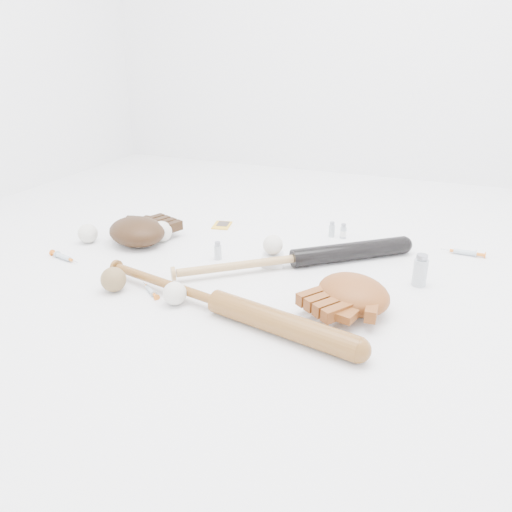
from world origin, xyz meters
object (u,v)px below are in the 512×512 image
at_px(bat_dark, 295,258).
at_px(bat_wood, 218,302).
at_px(glove_dark, 137,231).
at_px(pedestal, 273,259).

relative_size(bat_dark, bat_wood, 0.98).
bearing_deg(bat_dark, bat_wood, -145.09).
xyz_separation_m(bat_wood, glove_dark, (-0.52, 0.36, 0.02)).
relative_size(glove_dark, pedestal, 3.90).
distance_m(bat_wood, glove_dark, 0.64).
relative_size(bat_dark, pedestal, 12.41).
bearing_deg(pedestal, glove_dark, -179.39).
xyz_separation_m(bat_dark, bat_wood, (-0.11, -0.38, 0.00)).
bearing_deg(bat_wood, bat_dark, 86.05).
height_order(bat_dark, glove_dark, glove_dark).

